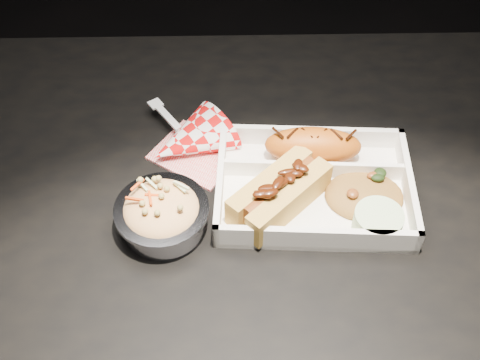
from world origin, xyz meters
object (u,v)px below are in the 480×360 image
(fried_pastry, at_px, (313,146))
(hotdog, at_px, (280,192))
(napkin_fork, at_px, (189,141))
(dining_table, at_px, (292,262))
(food_tray, at_px, (313,188))
(foil_coleslaw_cup, at_px, (162,213))

(fried_pastry, xyz_separation_m, hotdog, (-0.05, -0.08, 0.00))
(fried_pastry, xyz_separation_m, napkin_fork, (-0.17, 0.03, -0.02))
(dining_table, relative_size, hotdog, 8.66)
(hotdog, distance_m, napkin_fork, 0.16)
(dining_table, bearing_deg, food_tray, 62.05)
(fried_pastry, height_order, foil_coleslaw_cup, foil_coleslaw_cup)
(foil_coleslaw_cup, bearing_deg, napkin_fork, 78.56)
(foil_coleslaw_cup, height_order, napkin_fork, napkin_fork)
(food_tray, relative_size, napkin_fork, 1.58)
(food_tray, xyz_separation_m, foil_coleslaw_cup, (-0.19, -0.05, 0.02))
(fried_pastry, distance_m, foil_coleslaw_cup, 0.22)
(hotdog, xyz_separation_m, napkin_fork, (-0.12, 0.11, -0.02))
(napkin_fork, bearing_deg, fried_pastry, 46.28)
(food_tray, xyz_separation_m, napkin_fork, (-0.16, 0.08, 0.01))
(dining_table, relative_size, foil_coleslaw_cup, 10.36)
(fried_pastry, distance_m, napkin_fork, 0.17)
(food_tray, distance_m, napkin_fork, 0.18)
(hotdog, height_order, foil_coleslaw_cup, hotdog)
(dining_table, relative_size, food_tray, 4.61)
(napkin_fork, bearing_deg, food_tray, 28.97)
(dining_table, height_order, hotdog, hotdog)
(food_tray, height_order, fried_pastry, fried_pastry)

